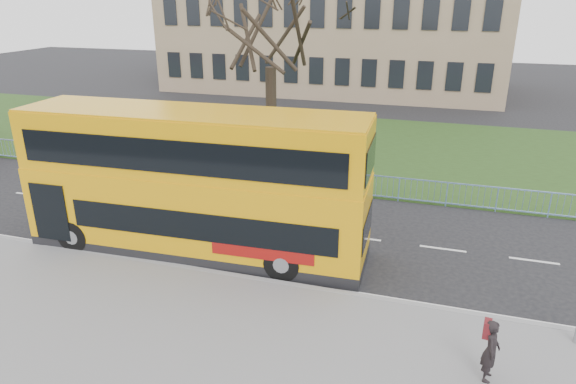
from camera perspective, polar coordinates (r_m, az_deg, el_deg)
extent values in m
plane|color=black|center=(17.88, -3.03, -7.25)|extent=(120.00, 120.00, 0.00)
cube|color=gray|center=(16.59, -4.88, -9.46)|extent=(80.00, 0.20, 0.14)
cube|color=#243C15|center=(30.74, 6.12, 5.08)|extent=(80.00, 15.40, 0.08)
cube|color=#91795C|center=(50.85, 5.46, 19.41)|extent=(30.00, 15.00, 14.00)
cube|color=#E39D09|center=(18.04, -10.05, -2.02)|extent=(11.82, 3.22, 2.18)
cube|color=#E39D09|center=(17.59, -10.32, 1.80)|extent=(11.82, 3.22, 0.38)
cube|color=#E39D09|center=(17.24, -10.57, 5.45)|extent=(11.76, 3.16, 1.95)
cube|color=black|center=(16.59, -9.97, -3.85)|extent=(9.04, 0.37, 0.95)
cube|color=black|center=(16.08, -12.62, 3.79)|extent=(10.78, 0.43, 1.06)
cylinder|color=black|center=(19.53, -22.72, -4.52)|extent=(1.17, 0.35, 1.16)
cylinder|color=black|center=(16.29, -0.65, -7.94)|extent=(1.17, 0.35, 1.16)
imported|color=black|center=(13.10, 21.61, -16.05)|extent=(0.43, 0.61, 1.56)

